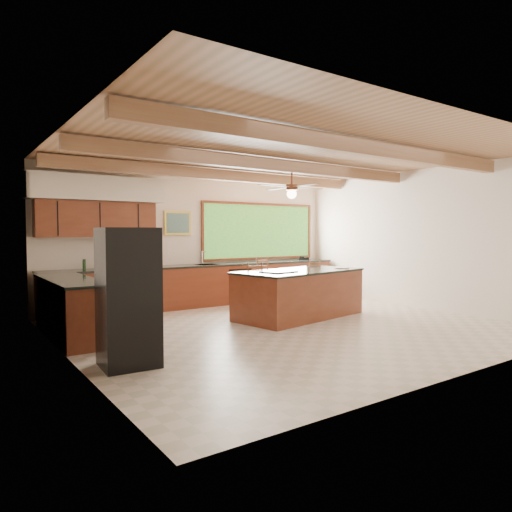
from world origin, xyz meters
TOP-DOWN VIEW (x-y plane):
  - ground at (0.00, 0.00)m, footprint 7.20×7.20m
  - room_shell at (-0.17, 0.65)m, footprint 7.27×6.54m
  - counter_run at (-0.82, 2.52)m, footprint 7.12×3.10m
  - island at (0.78, 0.60)m, footprint 2.79×1.66m
  - refrigerator at (-3.05, -0.70)m, footprint 0.70×0.69m
  - bar_stool_a at (0.38, 1.54)m, footprint 0.48×0.48m
  - bar_stool_b at (1.09, 2.39)m, footprint 0.42×0.42m
  - bar_stool_c at (1.60, 1.55)m, footprint 0.42×0.42m
  - bar_stool_d at (1.95, 1.54)m, footprint 0.38×0.38m

SIDE VIEW (x-z plane):
  - ground at x=0.00m, z-range 0.00..0.00m
  - island at x=0.78m, z-range -0.01..0.92m
  - counter_run at x=-0.82m, z-range -0.15..1.08m
  - bar_stool_c at x=1.60m, z-range 0.09..1.02m
  - bar_stool_a at x=0.38m, z-range 0.10..1.14m
  - bar_stool_d at x=1.95m, z-range 0.10..1.14m
  - bar_stool_b at x=1.09m, z-range 0.10..1.19m
  - refrigerator at x=-3.05m, z-range 0.00..1.70m
  - room_shell at x=-0.17m, z-range 0.70..3.72m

